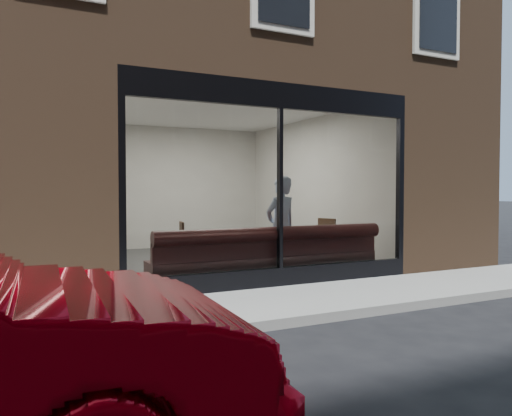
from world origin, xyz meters
name	(u,v)px	position (x,y,z in m)	size (l,w,h in m)	color
ground	(362,316)	(0.00, 0.00, 0.00)	(120.00, 120.00, 0.00)	black
sidewalk_near	(316,299)	(0.00, 1.00, 0.01)	(40.00, 2.00, 0.01)	gray
kerb_near	(364,312)	(0.00, -0.05, 0.06)	(40.00, 0.10, 0.12)	gray
host_building_pier_left	(13,187)	(-3.75, 8.00, 1.60)	(2.50, 12.00, 3.20)	brown
host_building_pier_right	(293,188)	(3.75, 8.00, 1.60)	(2.50, 12.00, 3.20)	brown
host_building_backfill	(144,188)	(0.00, 11.00, 1.60)	(5.00, 6.00, 3.20)	brown
cafe_floor	(212,261)	(0.00, 5.00, 0.02)	(6.00, 6.00, 0.00)	#2D2D30
cafe_ceiling	(212,111)	(0.00, 5.00, 3.19)	(6.00, 6.00, 0.00)	white
cafe_wall_back	(171,187)	(0.00, 7.99, 1.60)	(5.00, 5.00, 0.00)	beige
cafe_wall_left	(88,186)	(-2.49, 5.00, 1.60)	(6.00, 6.00, 0.00)	beige
cafe_wall_right	(312,187)	(2.49, 5.00, 1.60)	(6.00, 6.00, 0.00)	beige
storefront_kick	(280,277)	(0.00, 2.05, 0.15)	(5.00, 0.10, 0.30)	black
storefront_header	(280,96)	(0.00, 2.05, 3.00)	(5.00, 0.10, 0.40)	black
storefront_mullion	(280,188)	(0.00, 2.05, 1.55)	(0.06, 0.10, 2.50)	black
storefront_glass	(281,188)	(0.00, 2.02, 1.55)	(4.80, 4.80, 0.00)	white
banquette	(268,269)	(0.00, 2.45, 0.23)	(4.00, 0.55, 0.45)	#331412
person	(281,227)	(0.36, 2.67, 0.88)	(0.64, 0.42, 1.76)	#B0C4E3
cafe_table_left	(221,236)	(-0.62, 3.00, 0.74)	(0.67, 0.67, 0.04)	#322013
cafe_table_right	(319,232)	(1.39, 3.03, 0.74)	(0.62, 0.62, 0.04)	#322013
cafe_chair_left	(171,261)	(-1.21, 3.91, 0.24)	(0.42, 0.42, 0.04)	#322013
cafe_chair_right	(321,254)	(1.81, 3.59, 0.24)	(0.41, 0.41, 0.04)	#322013
wall_poster	(93,181)	(-2.45, 4.60, 1.70)	(0.02, 0.58, 0.77)	white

